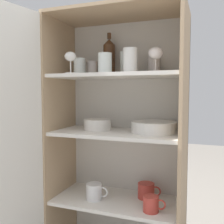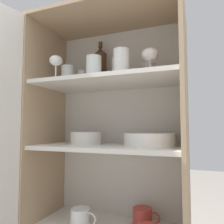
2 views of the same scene
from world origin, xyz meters
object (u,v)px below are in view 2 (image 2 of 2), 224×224
(mixing_bowl_large, at_px, (86,138))
(coffee_mug_primary, at_px, (143,217))
(wine_bottle, at_px, (100,67))
(plate_stack_white, at_px, (150,139))

(mixing_bowl_large, distance_m, coffee_mug_primary, 0.50)
(wine_bottle, distance_m, plate_stack_white, 0.52)
(wine_bottle, distance_m, coffee_mug_primary, 0.85)
(plate_stack_white, distance_m, mixing_bowl_large, 0.34)
(plate_stack_white, bearing_deg, wine_bottle, 164.21)
(wine_bottle, height_order, plate_stack_white, wine_bottle)
(plate_stack_white, xyz_separation_m, coffee_mug_primary, (-0.05, 0.04, -0.39))
(wine_bottle, xyz_separation_m, plate_stack_white, (0.30, -0.09, -0.42))
(plate_stack_white, distance_m, coffee_mug_primary, 0.40)
(wine_bottle, bearing_deg, plate_stack_white, -15.79)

